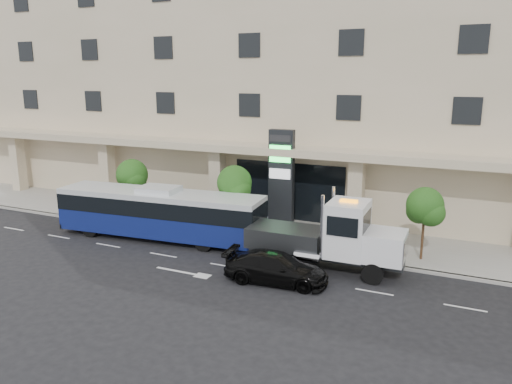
% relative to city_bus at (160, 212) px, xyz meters
% --- Properties ---
extents(ground, '(120.00, 120.00, 0.00)m').
position_rel_city_bus_xyz_m(ground, '(5.86, -0.90, -1.71)').
color(ground, black).
rests_on(ground, ground).
extents(sidewalk, '(120.00, 6.00, 0.15)m').
position_rel_city_bus_xyz_m(sidewalk, '(5.86, 4.10, -1.63)').
color(sidewalk, gray).
rests_on(sidewalk, ground).
extents(curb, '(120.00, 0.30, 0.15)m').
position_rel_city_bus_xyz_m(curb, '(5.86, 1.10, -1.63)').
color(curb, gray).
rests_on(curb, ground).
extents(convention_center, '(60.00, 17.60, 20.00)m').
position_rel_city_bus_xyz_m(convention_center, '(5.86, 14.52, 8.27)').
color(convention_center, '#BBAC8C').
rests_on(convention_center, ground).
extents(tree_left, '(2.27, 2.20, 4.22)m').
position_rel_city_bus_xyz_m(tree_left, '(-4.12, 2.69, 1.40)').
color(tree_left, '#422B19').
rests_on(tree_left, sidewalk).
extents(tree_mid, '(2.28, 2.20, 4.38)m').
position_rel_city_bus_xyz_m(tree_mid, '(3.88, 2.69, 1.55)').
color(tree_mid, '#422B19').
rests_on(tree_mid, sidewalk).
extents(tree_right, '(2.10, 2.00, 4.04)m').
position_rel_city_bus_xyz_m(tree_right, '(15.38, 2.69, 1.33)').
color(tree_right, '#422B19').
rests_on(tree_right, sidewalk).
extents(city_bus, '(13.43, 3.94, 3.36)m').
position_rel_city_bus_xyz_m(city_bus, '(0.00, 0.00, 0.00)').
color(city_bus, black).
rests_on(city_bus, ground).
extents(tow_truck, '(9.36, 2.53, 4.26)m').
position_rel_city_bus_xyz_m(tow_truck, '(11.17, -0.55, 0.04)').
color(tow_truck, '#2D3033').
rests_on(tow_truck, ground).
extents(black_sedan, '(5.35, 2.59, 1.50)m').
position_rel_city_bus_xyz_m(black_sedan, '(9.17, -3.24, -0.96)').
color(black_sedan, black).
rests_on(black_sedan, ground).
extents(signage_pylon, '(1.65, 0.67, 6.50)m').
position_rel_city_bus_xyz_m(signage_pylon, '(6.15, 4.92, 1.74)').
color(signage_pylon, black).
rests_on(signage_pylon, sidewalk).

